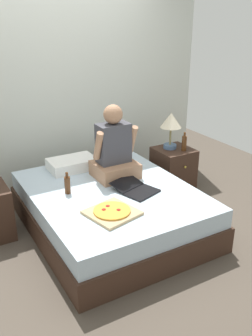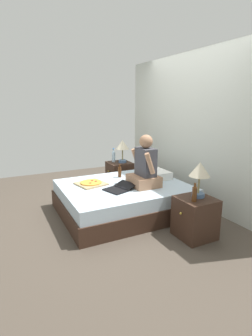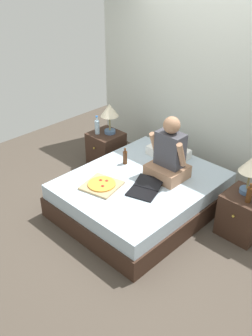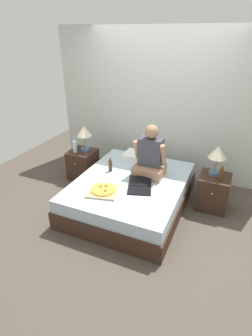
{
  "view_description": "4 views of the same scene",
  "coord_description": "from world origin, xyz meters",
  "px_view_note": "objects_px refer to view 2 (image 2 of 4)",
  "views": [
    {
      "loc": [
        -1.55,
        -3.0,
        2.1
      ],
      "look_at": [
        0.04,
        -0.23,
        0.75
      ],
      "focal_mm": 40.0,
      "sensor_mm": 36.0,
      "label": 1
    },
    {
      "loc": [
        3.49,
        -1.7,
        1.68
      ],
      "look_at": [
        0.02,
        0.04,
        0.71
      ],
      "focal_mm": 28.0,
      "sensor_mm": 36.0,
      "label": 2
    },
    {
      "loc": [
        2.55,
        -2.87,
        2.88
      ],
      "look_at": [
        -0.07,
        -0.2,
        0.66
      ],
      "focal_mm": 40.0,
      "sensor_mm": 36.0,
      "label": 3
    },
    {
      "loc": [
        1.28,
        -3.08,
        2.37
      ],
      "look_at": [
        -0.09,
        0.02,
        0.62
      ],
      "focal_mm": 28.0,
      "sensor_mm": 36.0,
      "label": 4
    }
  ],
  "objects_px": {
    "pizza_box": "(91,183)",
    "beer_bottle_on_bed": "(120,172)",
    "nightstand_right": "(195,218)",
    "beer_bottle": "(194,194)",
    "laptop": "(118,189)",
    "bed": "(123,198)",
    "lamp_on_left_nightstand": "(122,146)",
    "nightstand_left": "(119,175)",
    "water_bottle": "(114,157)",
    "person_seated": "(145,167)",
    "lamp_on_right_nightstand": "(200,172)"
  },
  "relations": [
    {
      "from": "pizza_box",
      "to": "beer_bottle_on_bed",
      "type": "xyz_separation_m",
      "value": [
        -0.18,
        0.58,
        0.07
      ]
    },
    {
      "from": "nightstand_right",
      "to": "beer_bottle",
      "type": "xyz_separation_m",
      "value": [
        0.07,
        -0.1,
        0.36
      ]
    },
    {
      "from": "nightstand_right",
      "to": "laptop",
      "type": "height_order",
      "value": "nightstand_right"
    },
    {
      "from": "bed",
      "to": "laptop",
      "type": "xyz_separation_m",
      "value": [
        0.2,
        -0.18,
        0.25
      ]
    },
    {
      "from": "lamp_on_left_nightstand",
      "to": "beer_bottle",
      "type": "relative_size",
      "value": 1.96
    },
    {
      "from": "nightstand_left",
      "to": "laptop",
      "type": "distance_m",
      "value": 1.49
    },
    {
      "from": "laptop",
      "to": "pizza_box",
      "type": "bearing_deg",
      "value": -147.28
    },
    {
      "from": "water_bottle",
      "to": "nightstand_right",
      "type": "xyz_separation_m",
      "value": [
        2.35,
        0.09,
        -0.37
      ]
    },
    {
      "from": "bed",
      "to": "person_seated",
      "type": "bearing_deg",
      "value": 54.73
    },
    {
      "from": "nightstand_right",
      "to": "lamp_on_right_nightstand",
      "type": "height_order",
      "value": "lamp_on_right_nightstand"
    },
    {
      "from": "nightstand_right",
      "to": "pizza_box",
      "type": "height_order",
      "value": "nightstand_right"
    },
    {
      "from": "nightstand_right",
      "to": "beer_bottle_on_bed",
      "type": "relative_size",
      "value": 2.39
    },
    {
      "from": "bed",
      "to": "nightstand_right",
      "type": "distance_m",
      "value": 1.22
    },
    {
      "from": "bed",
      "to": "pizza_box",
      "type": "xyz_separation_m",
      "value": [
        -0.22,
        -0.45,
        0.25
      ]
    },
    {
      "from": "nightstand_left",
      "to": "pizza_box",
      "type": "relative_size",
      "value": 1.09
    },
    {
      "from": "lamp_on_left_nightstand",
      "to": "pizza_box",
      "type": "relative_size",
      "value": 0.94
    },
    {
      "from": "nightstand_right",
      "to": "beer_bottle_on_bed",
      "type": "bearing_deg",
      "value": -167.7
    },
    {
      "from": "nightstand_left",
      "to": "nightstand_right",
      "type": "distance_m",
      "value": 2.27
    },
    {
      "from": "pizza_box",
      "to": "lamp_on_right_nightstand",
      "type": "bearing_deg",
      "value": 36.0
    },
    {
      "from": "nightstand_left",
      "to": "beer_bottle_on_bed",
      "type": "xyz_separation_m",
      "value": [
        0.73,
        -0.34,
        0.28
      ]
    },
    {
      "from": "lamp_on_right_nightstand",
      "to": "person_seated",
      "type": "bearing_deg",
      "value": -164.92
    },
    {
      "from": "lamp_on_left_nightstand",
      "to": "beer_bottle_on_bed",
      "type": "distance_m",
      "value": 0.85
    },
    {
      "from": "water_bottle",
      "to": "pizza_box",
      "type": "distance_m",
      "value": 1.3
    },
    {
      "from": "person_seated",
      "to": "pizza_box",
      "type": "xyz_separation_m",
      "value": [
        -0.41,
        -0.72,
        -0.27
      ]
    },
    {
      "from": "bed",
      "to": "laptop",
      "type": "bearing_deg",
      "value": -41.27
    },
    {
      "from": "lamp_on_left_nightstand",
      "to": "beer_bottle_on_bed",
      "type": "relative_size",
      "value": 2.05
    },
    {
      "from": "water_bottle",
      "to": "bed",
      "type": "bearing_deg",
      "value": -17.12
    },
    {
      "from": "nightstand_right",
      "to": "lamp_on_right_nightstand",
      "type": "relative_size",
      "value": 1.17
    },
    {
      "from": "nightstand_left",
      "to": "beer_bottle",
      "type": "xyz_separation_m",
      "value": [
        2.34,
        -0.1,
        0.36
      ]
    },
    {
      "from": "lamp_on_left_nightstand",
      "to": "beer_bottle",
      "type": "xyz_separation_m",
      "value": [
        2.3,
        -0.15,
        -0.23
      ]
    },
    {
      "from": "nightstand_left",
      "to": "water_bottle",
      "type": "xyz_separation_m",
      "value": [
        -0.08,
        -0.09,
        0.37
      ]
    },
    {
      "from": "nightstand_right",
      "to": "water_bottle",
      "type": "bearing_deg",
      "value": -177.8
    },
    {
      "from": "laptop",
      "to": "pizza_box",
      "type": "height_order",
      "value": "laptop"
    },
    {
      "from": "lamp_on_left_nightstand",
      "to": "laptop",
      "type": "relative_size",
      "value": 0.91
    },
    {
      "from": "lamp_on_left_nightstand",
      "to": "laptop",
      "type": "xyz_separation_m",
      "value": [
        1.29,
        -0.69,
        -0.38
      ]
    },
    {
      "from": "nightstand_left",
      "to": "water_bottle",
      "type": "relative_size",
      "value": 1.9
    },
    {
      "from": "lamp_on_right_nightstand",
      "to": "person_seated",
      "type": "distance_m",
      "value": 0.95
    },
    {
      "from": "nightstand_right",
      "to": "beer_bottle_on_bed",
      "type": "xyz_separation_m",
      "value": [
        -1.54,
        -0.34,
        0.28
      ]
    },
    {
      "from": "nightstand_left",
      "to": "lamp_on_left_nightstand",
      "type": "height_order",
      "value": "lamp_on_left_nightstand"
    },
    {
      "from": "bed",
      "to": "laptop",
      "type": "relative_size",
      "value": 3.89
    },
    {
      "from": "person_seated",
      "to": "beer_bottle_on_bed",
      "type": "relative_size",
      "value": 3.55
    },
    {
      "from": "laptop",
      "to": "nightstand_left",
      "type": "bearing_deg",
      "value": 154.36
    },
    {
      "from": "person_seated",
      "to": "pizza_box",
      "type": "relative_size",
      "value": 1.62
    },
    {
      "from": "water_bottle",
      "to": "nightstand_right",
      "type": "relative_size",
      "value": 0.53
    },
    {
      "from": "water_bottle",
      "to": "beer_bottle_on_bed",
      "type": "xyz_separation_m",
      "value": [
        0.81,
        -0.25,
        -0.1
      ]
    },
    {
      "from": "lamp_on_right_nightstand",
      "to": "bed",
      "type": "bearing_deg",
      "value": -155.03
    },
    {
      "from": "nightstand_left",
      "to": "pizza_box",
      "type": "distance_m",
      "value": 1.31
    },
    {
      "from": "bed",
      "to": "person_seated",
      "type": "distance_m",
      "value": 0.61
    },
    {
      "from": "laptop",
      "to": "nightstand_right",
      "type": "bearing_deg",
      "value": 34.51
    },
    {
      "from": "bed",
      "to": "water_bottle",
      "type": "height_order",
      "value": "water_bottle"
    }
  ]
}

